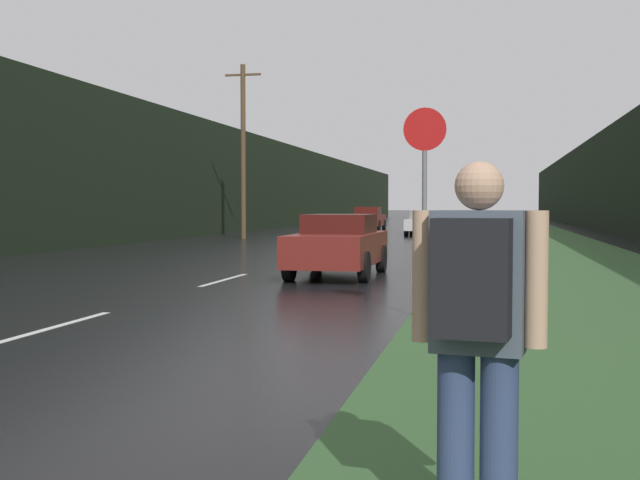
{
  "coord_description": "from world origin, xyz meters",
  "views": [
    {
      "loc": [
        5.69,
        -1.25,
        1.62
      ],
      "look_at": [
        2.31,
        14.58,
        0.93
      ],
      "focal_mm": 45.0,
      "sensor_mm": 36.0,
      "label": 1
    }
  ],
  "objects_px": {
    "stop_sign": "(424,195)",
    "car_passing_far": "(426,223)",
    "car_passing_near": "(338,244)",
    "hitchhiker_with_backpack": "(477,328)",
    "car_oncoming": "(368,218)"
  },
  "relations": [
    {
      "from": "car_passing_near",
      "to": "car_passing_far",
      "type": "bearing_deg",
      "value": -90.0
    },
    {
      "from": "stop_sign",
      "to": "car_passing_near",
      "type": "distance_m",
      "value": 7.19
    },
    {
      "from": "stop_sign",
      "to": "car_passing_near",
      "type": "relative_size",
      "value": 0.69
    },
    {
      "from": "hitchhiker_with_backpack",
      "to": "car_passing_far",
      "type": "height_order",
      "value": "hitchhiker_with_backpack"
    },
    {
      "from": "car_passing_far",
      "to": "car_oncoming",
      "type": "distance_m",
      "value": 10.25
    },
    {
      "from": "car_passing_near",
      "to": "car_passing_far",
      "type": "xyz_separation_m",
      "value": [
        0.0,
        25.52,
        -0.01
      ]
    },
    {
      "from": "car_passing_near",
      "to": "car_passing_far",
      "type": "distance_m",
      "value": 25.52
    },
    {
      "from": "stop_sign",
      "to": "hitchhiker_with_backpack",
      "type": "relative_size",
      "value": 1.64
    },
    {
      "from": "stop_sign",
      "to": "car_passing_far",
      "type": "bearing_deg",
      "value": 94.44
    },
    {
      "from": "car_passing_near",
      "to": "car_oncoming",
      "type": "bearing_deg",
      "value": -82.55
    },
    {
      "from": "car_passing_far",
      "to": "stop_sign",
      "type": "bearing_deg",
      "value": 94.44
    },
    {
      "from": "car_passing_near",
      "to": "hitchhiker_with_backpack",
      "type": "bearing_deg",
      "value": 103.24
    },
    {
      "from": "car_passing_near",
      "to": "stop_sign",
      "type": "bearing_deg",
      "value": 110.57
    },
    {
      "from": "hitchhiker_with_backpack",
      "to": "car_oncoming",
      "type": "bearing_deg",
      "value": 107.04
    },
    {
      "from": "hitchhiker_with_backpack",
      "to": "car_passing_near",
      "type": "relative_size",
      "value": 0.42
    }
  ]
}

